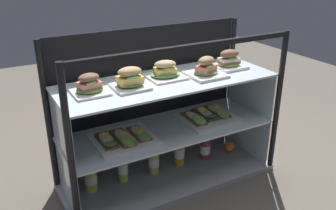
{
  "coord_description": "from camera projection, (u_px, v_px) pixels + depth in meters",
  "views": [
    {
      "loc": [
        -0.96,
        -1.72,
        1.35
      ],
      "look_at": [
        0.0,
        0.0,
        0.51
      ],
      "focal_mm": 39.22,
      "sensor_mm": 36.0,
      "label": 1
    }
  ],
  "objects": [
    {
      "name": "ground_plane",
      "position": [
        168.0,
        179.0,
        2.34
      ],
      "size": [
        6.0,
        6.0,
        0.02
      ],
      "primitive_type": "cube",
      "color": "#635A4F",
      "rests_on": "ground"
    },
    {
      "name": "case_base_deck",
      "position": [
        168.0,
        176.0,
        2.33
      ],
      "size": [
        1.32,
        0.5,
        0.03
      ],
      "primitive_type": "cube",
      "color": "#9B9DA0",
      "rests_on": "ground"
    },
    {
      "name": "case_frame",
      "position": [
        157.0,
        98.0,
        2.25
      ],
      "size": [
        1.32,
        0.5,
        0.92
      ],
      "color": "black",
      "rests_on": "ground"
    },
    {
      "name": "riser_lower_tier",
      "position": [
        168.0,
        153.0,
        2.26
      ],
      "size": [
        1.25,
        0.43,
        0.31
      ],
      "color": "silver",
      "rests_on": "case_base_deck"
    },
    {
      "name": "shelf_lower_glass",
      "position": [
        168.0,
        129.0,
        2.2
      ],
      "size": [
        1.26,
        0.45,
        0.01
      ],
      "primitive_type": "cube",
      "color": "silver",
      "rests_on": "riser_lower_tier"
    },
    {
      "name": "riser_upper_tier",
      "position": [
        168.0,
        106.0,
        2.14
      ],
      "size": [
        1.25,
        0.43,
        0.29
      ],
      "color": "silver",
      "rests_on": "shelf_lower_glass"
    },
    {
      "name": "shelf_upper_glass",
      "position": [
        168.0,
        81.0,
        2.08
      ],
      "size": [
        1.26,
        0.45,
        0.01
      ],
      "primitive_type": "cube",
      "color": "silver",
      "rests_on": "riser_upper_tier"
    },
    {
      "name": "plated_roll_sandwich_near_left_corner",
      "position": [
        89.0,
        86.0,
        1.87
      ],
      "size": [
        0.18,
        0.18,
        0.11
      ],
      "color": "white",
      "rests_on": "shelf_upper_glass"
    },
    {
      "name": "plated_roll_sandwich_center",
      "position": [
        130.0,
        80.0,
        1.94
      ],
      "size": [
        0.18,
        0.18,
        0.12
      ],
      "color": "white",
      "rests_on": "shelf_upper_glass"
    },
    {
      "name": "plated_roll_sandwich_far_right",
      "position": [
        165.0,
        72.0,
        2.1
      ],
      "size": [
        0.21,
        0.21,
        0.1
      ],
      "color": "white",
      "rests_on": "shelf_upper_glass"
    },
    {
      "name": "plated_roll_sandwich_near_right_corner",
      "position": [
        206.0,
        69.0,
        2.13
      ],
      "size": [
        0.21,
        0.21,
        0.12
      ],
      "color": "white",
      "rests_on": "shelf_upper_glass"
    },
    {
      "name": "plated_roll_sandwich_far_left",
      "position": [
        229.0,
        61.0,
        2.28
      ],
      "size": [
        0.19,
        0.19,
        0.11
      ],
      "color": "white",
      "rests_on": "shelf_upper_glass"
    },
    {
      "name": "open_sandwich_tray_near_right_corner",
      "position": [
        124.0,
        138.0,
        2.05
      ],
      "size": [
        0.34,
        0.31,
        0.06
      ],
      "color": "white",
      "rests_on": "shelf_lower_glass"
    },
    {
      "name": "open_sandwich_tray_mid_right",
      "position": [
        207.0,
        116.0,
        2.32
      ],
      "size": [
        0.34,
        0.31,
        0.06
      ],
      "color": "white",
      "rests_on": "shelf_lower_glass"
    },
    {
      "name": "juice_bottle_front_second",
      "position": [
        91.0,
        176.0,
        2.13
      ],
      "size": [
        0.07,
        0.07,
        0.24
      ],
      "color": "#C0D847",
      "rests_on": "case_base_deck"
    },
    {
      "name": "juice_bottle_front_right_end",
      "position": [
        123.0,
        166.0,
        2.22
      ],
      "size": [
        0.06,
        0.06,
        0.24
      ],
      "color": "#BBCD48",
      "rests_on": "case_base_deck"
    },
    {
      "name": "juice_bottle_near_post",
      "position": [
        154.0,
        159.0,
        2.3
      ],
      "size": [
        0.07,
        0.07,
        0.24
      ],
      "color": "#B7CB54",
      "rests_on": "case_base_deck"
    },
    {
      "name": "juice_bottle_front_fourth",
      "position": [
        179.0,
        151.0,
        2.39
      ],
      "size": [
        0.07,
        0.07,
        0.23
      ],
      "color": "gold",
      "rests_on": "case_base_deck"
    },
    {
      "name": "juice_bottle_tucked_behind",
      "position": [
        205.0,
        147.0,
        2.47
      ],
      "size": [
        0.07,
        0.07,
        0.21
      ],
      "color": "#912547",
      "rests_on": "case_base_deck"
    },
    {
      "name": "orange_fruit_beside_bottles",
      "position": [
        229.0,
        146.0,
        2.57
      ],
      "size": [
        0.07,
        0.07,
        0.07
      ],
      "primitive_type": "sphere",
      "color": "orange",
      "rests_on": "case_base_deck"
    }
  ]
}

